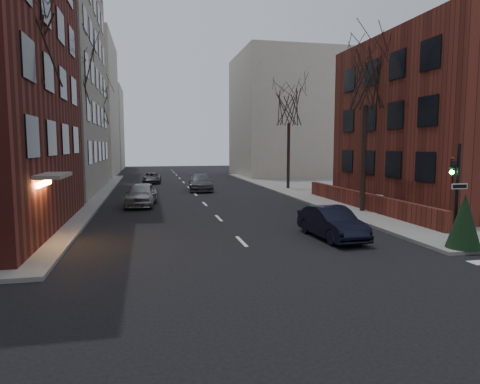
{
  "coord_description": "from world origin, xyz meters",
  "views": [
    {
      "loc": [
        -3.84,
        -5.48,
        4.09
      ],
      "look_at": [
        0.18,
        13.15,
        2.0
      ],
      "focal_mm": 32.0,
      "sensor_mm": 36.0,
      "label": 1
    }
  ],
  "objects_px": {
    "car_lane_silver": "(141,194)",
    "tree_left_a": "(20,37)",
    "evergreen_shrub": "(464,221)",
    "streetlamp_near": "(73,143)",
    "car_lane_gray": "(201,182)",
    "sandwich_board": "(381,201)",
    "tree_right_b": "(289,106)",
    "car_lane_far": "(152,178)",
    "traffic_signal": "(455,201)",
    "streetlamp_far": "(105,144)",
    "parked_sedan": "(332,223)",
    "tree_left_b": "(71,74)",
    "tree_left_c": "(96,106)",
    "tree_right_a": "(366,78)"
  },
  "relations": [
    {
      "from": "car_lane_silver",
      "to": "tree_left_a",
      "type": "bearing_deg",
      "value": -108.02
    },
    {
      "from": "tree_left_a",
      "to": "evergreen_shrub",
      "type": "xyz_separation_m",
      "value": [
        16.79,
        -5.5,
        -7.26
      ]
    },
    {
      "from": "streetlamp_near",
      "to": "evergreen_shrub",
      "type": "xyz_separation_m",
      "value": [
        16.19,
        -13.5,
        -3.02
      ]
    },
    {
      "from": "car_lane_gray",
      "to": "sandwich_board",
      "type": "bearing_deg",
      "value": -51.21
    },
    {
      "from": "tree_right_b",
      "to": "car_lane_far",
      "type": "xyz_separation_m",
      "value": [
        -12.27,
        9.46,
        -7.01
      ]
    },
    {
      "from": "traffic_signal",
      "to": "streetlamp_far",
      "type": "bearing_deg",
      "value": 116.06
    },
    {
      "from": "parked_sedan",
      "to": "evergreen_shrub",
      "type": "relative_size",
      "value": 2.0
    },
    {
      "from": "traffic_signal",
      "to": "tree_left_b",
      "type": "xyz_separation_m",
      "value": [
        -16.74,
        17.01,
        7.0
      ]
    },
    {
      "from": "streetlamp_near",
      "to": "sandwich_board",
      "type": "bearing_deg",
      "value": -9.93
    },
    {
      "from": "tree_left_c",
      "to": "tree_left_a",
      "type": "bearing_deg",
      "value": -90.0
    },
    {
      "from": "traffic_signal",
      "to": "tree_left_a",
      "type": "relative_size",
      "value": 0.39
    },
    {
      "from": "streetlamp_far",
      "to": "traffic_signal",
      "type": "bearing_deg",
      "value": -63.94
    },
    {
      "from": "tree_left_c",
      "to": "sandwich_board",
      "type": "xyz_separation_m",
      "value": [
        19.3,
        -21.27,
        -7.46
      ]
    },
    {
      "from": "tree_right_a",
      "to": "car_lane_gray",
      "type": "relative_size",
      "value": 1.9
    },
    {
      "from": "traffic_signal",
      "to": "car_lane_silver",
      "type": "xyz_separation_m",
      "value": [
        -12.25,
        14.93,
        -1.11
      ]
    },
    {
      "from": "tree_left_b",
      "to": "car_lane_gray",
      "type": "xyz_separation_m",
      "value": [
        9.6,
        6.89,
        -8.17
      ]
    },
    {
      "from": "streetlamp_far",
      "to": "car_lane_gray",
      "type": "distance_m",
      "value": 13.27
    },
    {
      "from": "tree_left_b",
      "to": "tree_right_a",
      "type": "distance_m",
      "value": 19.35
    },
    {
      "from": "car_lane_gray",
      "to": "evergreen_shrub",
      "type": "height_order",
      "value": "evergreen_shrub"
    },
    {
      "from": "car_lane_gray",
      "to": "parked_sedan",
      "type": "bearing_deg",
      "value": -77.02
    },
    {
      "from": "sandwich_board",
      "to": "evergreen_shrub",
      "type": "bearing_deg",
      "value": -127.4
    },
    {
      "from": "streetlamp_near",
      "to": "parked_sedan",
      "type": "bearing_deg",
      "value": -40.08
    },
    {
      "from": "tree_left_a",
      "to": "tree_left_b",
      "type": "xyz_separation_m",
      "value": [
        0.0,
        12.0,
        0.44
      ]
    },
    {
      "from": "tree_right_a",
      "to": "traffic_signal",
      "type": "bearing_deg",
      "value": -95.47
    },
    {
      "from": "tree_right_b",
      "to": "car_lane_gray",
      "type": "distance_m",
      "value": 10.57
    },
    {
      "from": "traffic_signal",
      "to": "sandwich_board",
      "type": "distance_m",
      "value": 10.15
    },
    {
      "from": "tree_right_b",
      "to": "car_lane_gray",
      "type": "relative_size",
      "value": 1.79
    },
    {
      "from": "traffic_signal",
      "to": "car_lane_gray",
      "type": "height_order",
      "value": "traffic_signal"
    },
    {
      "from": "parked_sedan",
      "to": "car_lane_gray",
      "type": "bearing_deg",
      "value": 94.71
    },
    {
      "from": "evergreen_shrub",
      "to": "sandwich_board",
      "type": "bearing_deg",
      "value": 76.19
    },
    {
      "from": "tree_right_b",
      "to": "streetlamp_near",
      "type": "height_order",
      "value": "tree_right_b"
    },
    {
      "from": "traffic_signal",
      "to": "evergreen_shrub",
      "type": "xyz_separation_m",
      "value": [
        0.05,
        -0.49,
        -0.69
      ]
    },
    {
      "from": "traffic_signal",
      "to": "sandwich_board",
      "type": "relative_size",
      "value": 4.72
    },
    {
      "from": "tree_left_b",
      "to": "tree_right_a",
      "type": "height_order",
      "value": "tree_left_b"
    },
    {
      "from": "tree_left_c",
      "to": "streetlamp_near",
      "type": "relative_size",
      "value": 1.55
    },
    {
      "from": "parked_sedan",
      "to": "sandwich_board",
      "type": "height_order",
      "value": "parked_sedan"
    },
    {
      "from": "traffic_signal",
      "to": "parked_sedan",
      "type": "bearing_deg",
      "value": 145.19
    },
    {
      "from": "tree_left_a",
      "to": "streetlamp_near",
      "type": "relative_size",
      "value": 1.63
    },
    {
      "from": "tree_right_a",
      "to": "sandwich_board",
      "type": "relative_size",
      "value": 11.47
    },
    {
      "from": "tree_right_a",
      "to": "evergreen_shrub",
      "type": "bearing_deg",
      "value": -94.9
    },
    {
      "from": "streetlamp_far",
      "to": "car_lane_silver",
      "type": "relative_size",
      "value": 1.35
    },
    {
      "from": "tree_right_b",
      "to": "car_lane_far",
      "type": "relative_size",
      "value": 2.22
    },
    {
      "from": "streetlamp_far",
      "to": "car_lane_silver",
      "type": "bearing_deg",
      "value": -77.87
    },
    {
      "from": "tree_right_b",
      "to": "streetlamp_near",
      "type": "xyz_separation_m",
      "value": [
        -17.0,
        -10.0,
        -3.35
      ]
    },
    {
      "from": "traffic_signal",
      "to": "tree_right_b",
      "type": "xyz_separation_m",
      "value": [
        0.86,
        23.01,
        5.68
      ]
    },
    {
      "from": "tree_left_a",
      "to": "evergreen_shrub",
      "type": "distance_m",
      "value": 19.1
    },
    {
      "from": "tree_right_b",
      "to": "car_lane_silver",
      "type": "relative_size",
      "value": 1.97
    },
    {
      "from": "tree_left_c",
      "to": "streetlamp_far",
      "type": "xyz_separation_m",
      "value": [
        0.6,
        2.0,
        -3.79
      ]
    },
    {
      "from": "streetlamp_near",
      "to": "tree_left_b",
      "type": "bearing_deg",
      "value": 98.53
    },
    {
      "from": "streetlamp_far",
      "to": "car_lane_far",
      "type": "relative_size",
      "value": 1.52
    }
  ]
}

